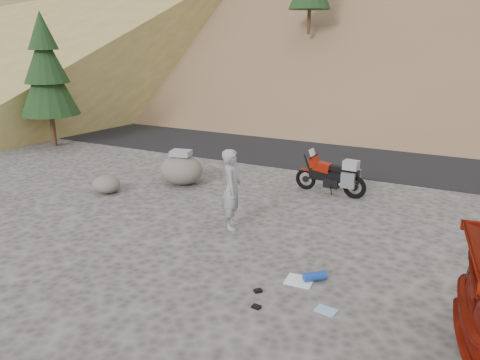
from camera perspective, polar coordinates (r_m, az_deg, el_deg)
The scene contains 13 objects.
ground at distance 9.92m, azimuth 2.83°, elevation -7.67°, with size 140.00×140.00×0.00m, color #423F3D.
road at distance 18.10m, azimuth 14.61°, elevation 3.37°, with size 120.00×7.00×0.05m, color black.
conifer_verge at distance 19.44m, azimuth -22.56°, elevation 12.21°, with size 2.20×2.20×5.04m.
motorcycle at distance 12.93m, azimuth 11.32°, elevation 0.48°, with size 2.04×0.68×1.21m.
man at distance 10.68m, azimuth -0.96°, elevation -5.77°, with size 0.66×0.44×1.82m, color gray.
boulder at distance 13.69m, azimuth -7.16°, elevation 1.33°, with size 1.31×1.12×1.03m.
small_rock at distance 13.40m, azimuth -15.99°, elevation -0.52°, with size 0.98×0.93×0.48m.
gear_white_cloth at distance 8.55m, azimuth 7.23°, elevation -12.09°, with size 0.47×0.42×0.02m, color white.
gear_blue_mat at distance 8.57m, azimuth 9.11°, elevation -11.52°, with size 0.17×0.17×0.41m, color navy.
gear_funnel at distance 7.70m, azimuth 25.84°, elevation -16.71°, with size 0.15×0.15×0.19m, color red.
gear_glove_a at distance 7.75m, azimuth 2.01°, elevation -15.19°, with size 0.14×0.10×0.04m, color black.
gear_glove_b at distance 8.17m, azimuth 2.20°, elevation -13.34°, with size 0.13×0.10×0.04m, color black.
gear_blue_cloth at distance 7.81m, azimuth 10.43°, elevation -15.37°, with size 0.32×0.24×0.01m, color #89AFD4.
Camera 1 is at (3.63, -8.23, 4.18)m, focal length 35.00 mm.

